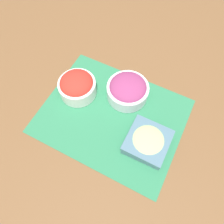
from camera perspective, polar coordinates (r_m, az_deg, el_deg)
name	(u,v)px	position (r m, az deg, el deg)	size (l,w,h in m)	color
ground_plane	(112,116)	(0.86, 0.00, -1.04)	(3.00, 3.00, 0.00)	brown
placemat	(112,116)	(0.86, 0.00, -0.98)	(0.55, 0.43, 0.00)	#2D7A51
cucumber_bowl	(148,141)	(0.80, 9.28, -7.57)	(0.15, 0.15, 0.05)	slate
onion_bowl	(128,89)	(0.87, 4.13, 5.92)	(0.17, 0.17, 0.09)	silver
tomato_bowl	(77,86)	(0.89, -9.10, 6.81)	(0.15, 0.15, 0.10)	white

